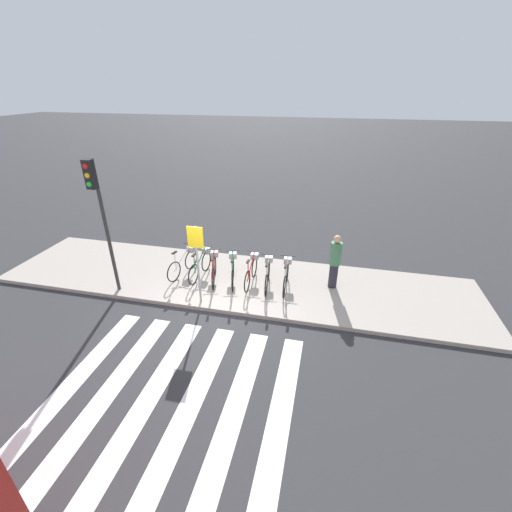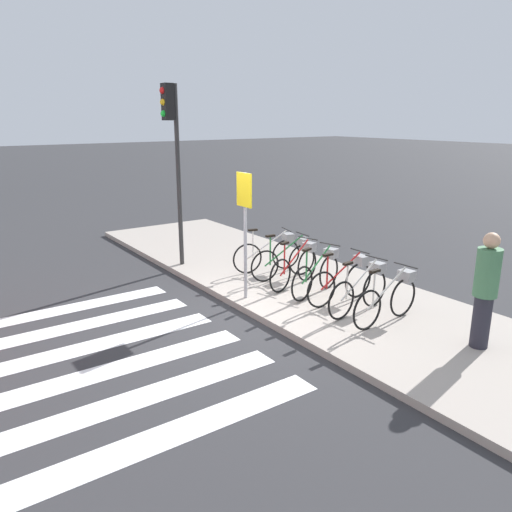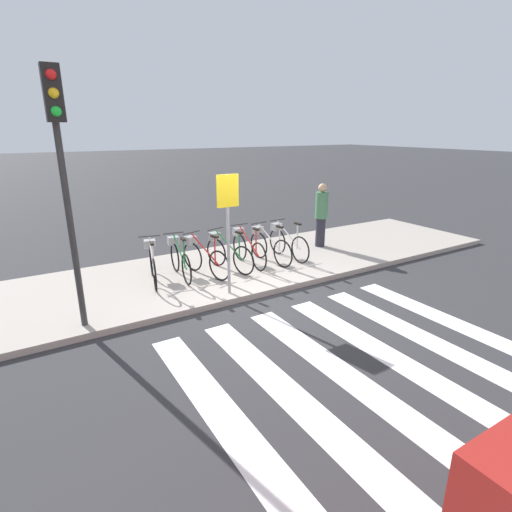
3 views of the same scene
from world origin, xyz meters
The scene contains 12 objects.
ground_plane centered at (0.00, 0.00, 0.00)m, with size 120.00×120.00×0.00m, color #2D2D30.
sidewalk centered at (0.00, 1.70, 0.06)m, with size 15.12×3.40×0.12m.
parked_bicycle_0 centered at (-1.69, 1.71, 0.55)m, with size 0.53×1.55×0.97m.
parked_bicycle_1 centered at (-1.10, 1.70, 0.55)m, with size 0.46×1.58×0.97m.
parked_bicycle_2 centered at (-0.61, 1.55, 0.55)m, with size 0.57×1.54×0.97m.
parked_bicycle_3 centered at (0.00, 1.58, 0.55)m, with size 0.56×1.54×0.97m.
parked_bicycle_4 centered at (0.59, 1.66, 0.55)m, with size 0.46×1.58×0.97m.
parked_bicycle_5 centered at (1.12, 1.56, 0.55)m, with size 0.46×1.58×0.97m.
parked_bicycle_6 centered at (1.69, 1.60, 0.55)m, with size 0.46×1.58×0.97m.
pedestrian centered at (3.09, 1.95, 1.03)m, with size 0.34×0.34×1.73m.
traffic_light centered at (-3.29, 0.25, 2.94)m, with size 0.24×0.40×3.95m.
sign_post centered at (-0.60, 0.29, 1.70)m, with size 0.44×0.07×2.33m.
Camera 2 is at (6.70, -4.62, 3.40)m, focal length 35.00 mm.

